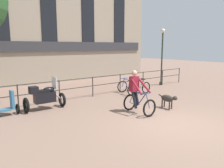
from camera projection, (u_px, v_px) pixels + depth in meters
ground_plane at (174, 124)px, 7.52m from camera, size 60.00×60.00×0.00m
canal_railing at (93, 83)px, 11.46m from camera, size 15.05×0.05×1.05m
building_facade at (47, 11)px, 15.22m from camera, size 18.00×0.72×10.19m
cyclist_with_bike at (137, 94)px, 8.65m from camera, size 0.68×1.17×1.70m
dog at (168, 99)px, 9.28m from camera, size 0.26×0.99×0.61m
parked_motorcycle at (44, 96)px, 9.11m from camera, size 1.66×0.62×1.35m
parked_bicycle_near_lamp at (127, 88)px, 12.12m from camera, size 0.82×1.20×0.86m
parked_bicycle_mid_left at (139, 86)px, 12.67m from camera, size 0.71×1.14×0.86m
street_lamp at (162, 54)px, 14.70m from camera, size 0.28×0.28×3.78m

